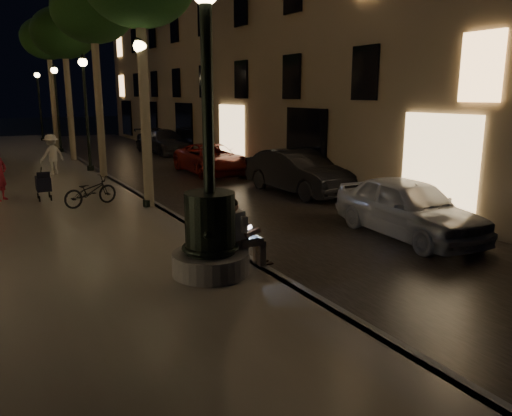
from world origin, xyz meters
TOP-DOWN VIEW (x-y plane):
  - ground at (0.00, 15.00)m, footprint 120.00×120.00m
  - cobble_lane at (3.00, 15.00)m, footprint 6.00×45.00m
  - curb_strip at (0.00, 15.00)m, footprint 0.25×45.00m
  - building_right at (10.00, 18.00)m, footprint 8.00×36.00m
  - fountain_lamppost at (-1.00, 2.00)m, footprint 1.40×1.40m
  - seated_man_laptop at (-0.39, 2.00)m, footprint 0.98×0.33m
  - tree_second at (-0.20, 14.00)m, footprint 3.00×3.00m
  - tree_third at (-0.30, 20.00)m, footprint 3.00×3.00m
  - tree_far at (-0.22, 26.00)m, footprint 3.00×3.00m
  - lamp_curb_a at (-0.30, 8.00)m, footprint 0.36×0.36m
  - lamp_curb_b at (-0.30, 16.00)m, footprint 0.36×0.36m
  - lamp_curb_c at (-0.30, 24.00)m, footprint 0.36×0.36m
  - lamp_curb_d at (-0.30, 32.00)m, footprint 0.36×0.36m
  - stroller at (-2.80, 10.44)m, footprint 0.44×0.98m
  - car_front at (4.45, 2.52)m, footprint 2.02×4.34m
  - car_second at (5.20, 8.32)m, footprint 1.90×4.66m
  - car_third at (4.38, 13.86)m, footprint 2.23×4.65m
  - car_rear at (5.05, 22.01)m, footprint 2.44×4.97m
  - pedestrian_white at (-1.84, 15.60)m, footprint 1.20×1.00m
  - bicycle at (-1.72, 8.87)m, footprint 1.74×1.06m

SIDE VIEW (x-z plane):
  - ground at x=0.00m, z-range 0.00..0.00m
  - cobble_lane at x=3.00m, z-range 0.00..0.02m
  - curb_strip at x=0.00m, z-range 0.00..0.20m
  - bicycle at x=-1.72m, z-range 0.20..1.06m
  - car_third at x=4.38m, z-range 0.00..1.28m
  - car_rear at x=5.05m, z-range 0.00..1.39m
  - stroller at x=-2.80m, z-range 0.20..1.20m
  - car_front at x=4.45m, z-range 0.00..1.44m
  - car_second at x=5.20m, z-range 0.00..1.50m
  - seated_man_laptop at x=-0.39m, z-range 0.24..1.59m
  - pedestrian_white at x=-1.84m, z-range 0.20..1.82m
  - fountain_lamppost at x=-1.00m, z-range -1.39..3.81m
  - lamp_curb_a at x=-0.30m, z-range 0.83..5.64m
  - lamp_curb_b at x=-0.30m, z-range 0.83..5.64m
  - lamp_curb_c at x=-0.30m, z-range 0.83..5.64m
  - lamp_curb_d at x=-0.30m, z-range 0.83..5.64m
  - tree_third at x=-0.30m, z-range 2.54..9.74m
  - tree_second at x=-0.20m, z-range 2.63..10.03m
  - tree_far at x=-0.22m, z-range 2.68..10.18m
  - building_right at x=10.00m, z-range 0.00..15.00m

